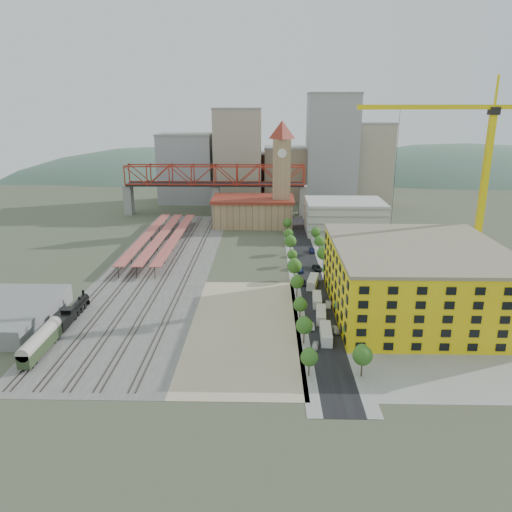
{
  "coord_description": "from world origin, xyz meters",
  "views": [
    {
      "loc": [
        1.47,
        -148.2,
        54.83
      ],
      "look_at": [
        -1.79,
        -1.42,
        10.0
      ],
      "focal_mm": 35.0,
      "sensor_mm": 36.0,
      "label": 1
    }
  ],
  "objects_px": {
    "locomotive": "(73,311)",
    "site_trailer_c": "(317,300)",
    "site_trailer_a": "(326,334)",
    "site_trailer_b": "(321,315)",
    "clock_tower": "(282,164)",
    "construction_building": "(416,279)",
    "coach": "(40,342)",
    "tower_crane": "(476,158)",
    "car_0": "(315,346)",
    "site_trailer_d": "(313,282)"
  },
  "relations": [
    {
      "from": "locomotive",
      "to": "tower_crane",
      "type": "xyz_separation_m",
      "value": [
        115.73,
        35.14,
        37.02
      ]
    },
    {
      "from": "site_trailer_a",
      "to": "site_trailer_d",
      "type": "distance_m",
      "value": 37.03
    },
    {
      "from": "locomotive",
      "to": "site_trailer_b",
      "type": "xyz_separation_m",
      "value": [
        66.0,
        0.6,
        -0.67
      ]
    },
    {
      "from": "clock_tower",
      "to": "site_trailer_b",
      "type": "distance_m",
      "value": 109.76
    },
    {
      "from": "construction_building",
      "to": "tower_crane",
      "type": "height_order",
      "value": "tower_crane"
    },
    {
      "from": "locomotive",
      "to": "coach",
      "type": "bearing_deg",
      "value": -90.0
    },
    {
      "from": "car_0",
      "to": "construction_building",
      "type": "bearing_deg",
      "value": 47.58
    },
    {
      "from": "site_trailer_c",
      "to": "construction_building",
      "type": "bearing_deg",
      "value": -6.68
    },
    {
      "from": "locomotive",
      "to": "site_trailer_a",
      "type": "relative_size",
      "value": 2.09
    },
    {
      "from": "construction_building",
      "to": "coach",
      "type": "xyz_separation_m",
      "value": [
        -92.0,
        -26.41,
        -6.48
      ]
    },
    {
      "from": "site_trailer_c",
      "to": "site_trailer_d",
      "type": "relative_size",
      "value": 0.9
    },
    {
      "from": "construction_building",
      "to": "site_trailer_a",
      "type": "bearing_deg",
      "value": -145.97
    },
    {
      "from": "construction_building",
      "to": "car_0",
      "type": "bearing_deg",
      "value": -142.21
    },
    {
      "from": "tower_crane",
      "to": "site_trailer_c",
      "type": "xyz_separation_m",
      "value": [
        -49.73,
        -23.75,
        -37.72
      ]
    },
    {
      "from": "site_trailer_a",
      "to": "site_trailer_d",
      "type": "bearing_deg",
      "value": 93.29
    },
    {
      "from": "clock_tower",
      "to": "construction_building",
      "type": "height_order",
      "value": "clock_tower"
    },
    {
      "from": "site_trailer_d",
      "to": "car_0",
      "type": "bearing_deg",
      "value": -82.51
    },
    {
      "from": "coach",
      "to": "site_trailer_c",
      "type": "height_order",
      "value": "coach"
    },
    {
      "from": "locomotive",
      "to": "tower_crane",
      "type": "relative_size",
      "value": 0.33
    },
    {
      "from": "locomotive",
      "to": "site_trailer_a",
      "type": "bearing_deg",
      "value": -9.45
    },
    {
      "from": "locomotive",
      "to": "site_trailer_a",
      "type": "distance_m",
      "value": 66.91
    },
    {
      "from": "site_trailer_a",
      "to": "site_trailer_c",
      "type": "relative_size",
      "value": 1.09
    },
    {
      "from": "site_trailer_a",
      "to": "site_trailer_b",
      "type": "distance_m",
      "value": 11.58
    },
    {
      "from": "locomotive",
      "to": "site_trailer_c",
      "type": "relative_size",
      "value": 2.29
    },
    {
      "from": "site_trailer_a",
      "to": "site_trailer_b",
      "type": "relative_size",
      "value": 1.07
    },
    {
      "from": "car_0",
      "to": "site_trailer_c",
      "type": "bearing_deg",
      "value": 93.52
    },
    {
      "from": "construction_building",
      "to": "locomotive",
      "type": "xyz_separation_m",
      "value": [
        -92.0,
        -6.58,
        -7.45
      ]
    },
    {
      "from": "site_trailer_c",
      "to": "clock_tower",
      "type": "bearing_deg",
      "value": 98.61
    },
    {
      "from": "construction_building",
      "to": "car_0",
      "type": "xyz_separation_m",
      "value": [
        -29.0,
        -22.49,
        -8.76
      ]
    },
    {
      "from": "clock_tower",
      "to": "car_0",
      "type": "relative_size",
      "value": 13.66
    },
    {
      "from": "tower_crane",
      "to": "clock_tower",
      "type": "bearing_deg",
      "value": 128.95
    },
    {
      "from": "clock_tower",
      "to": "site_trailer_d",
      "type": "height_order",
      "value": "clock_tower"
    },
    {
      "from": "site_trailer_b",
      "to": "site_trailer_a",
      "type": "bearing_deg",
      "value": -84.78
    },
    {
      "from": "locomotive",
      "to": "construction_building",
      "type": "bearing_deg",
      "value": 4.09
    },
    {
      "from": "site_trailer_d",
      "to": "construction_building",
      "type": "bearing_deg",
      "value": -25.25
    },
    {
      "from": "site_trailer_c",
      "to": "car_0",
      "type": "xyz_separation_m",
      "value": [
        -3.0,
        -27.3,
        -0.61
      ]
    },
    {
      "from": "clock_tower",
      "to": "car_0",
      "type": "distance_m",
      "value": 125.75
    },
    {
      "from": "locomotive",
      "to": "site_trailer_b",
      "type": "height_order",
      "value": "locomotive"
    },
    {
      "from": "construction_building",
      "to": "tower_crane",
      "type": "xyz_separation_m",
      "value": [
        23.73,
        28.56,
        29.57
      ]
    },
    {
      "from": "site_trailer_a",
      "to": "site_trailer_b",
      "type": "xyz_separation_m",
      "value": [
        0.0,
        11.58,
        -0.09
      ]
    },
    {
      "from": "site_trailer_d",
      "to": "site_trailer_c",
      "type": "bearing_deg",
      "value": -78.42
    },
    {
      "from": "coach",
      "to": "tower_crane",
      "type": "distance_m",
      "value": 133.1
    },
    {
      "from": "construction_building",
      "to": "coach",
      "type": "relative_size",
      "value": 2.88
    },
    {
      "from": "site_trailer_c",
      "to": "tower_crane",
      "type": "bearing_deg",
      "value": 29.33
    },
    {
      "from": "tower_crane",
      "to": "coach",
      "type": "bearing_deg",
      "value": -154.59
    },
    {
      "from": "site_trailer_a",
      "to": "tower_crane",
      "type": "bearing_deg",
      "value": 46.13
    },
    {
      "from": "clock_tower",
      "to": "car_0",
      "type": "height_order",
      "value": "clock_tower"
    },
    {
      "from": "construction_building",
      "to": "locomotive",
      "type": "relative_size",
      "value": 2.4
    },
    {
      "from": "clock_tower",
      "to": "site_trailer_a",
      "type": "height_order",
      "value": "clock_tower"
    },
    {
      "from": "site_trailer_c",
      "to": "car_0",
      "type": "relative_size",
      "value": 2.42
    }
  ]
}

